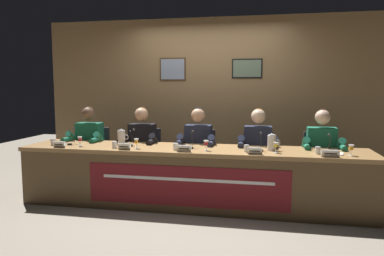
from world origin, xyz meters
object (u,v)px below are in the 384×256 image
chair_far_right (319,167)px  water_pitcher_left_side (121,137)px  chair_left (145,161)px  juice_glass_center (206,143)px  juice_glass_right (276,145)px  water_cup_right (246,149)px  juice_glass_far_right (351,148)px  panelist_far_left (87,142)px  water_pitcher_right_side (272,143)px  nameplate_far_left (59,144)px  microphone_far_left (71,139)px  microphone_right (261,145)px  water_cup_center (176,147)px  nameplate_center (184,148)px  microphone_far_right (330,147)px  panelist_far_right (322,150)px  microphone_left (132,140)px  nameplate_right (255,151)px  chair_right (258,165)px  water_cup_far_right (318,151)px  juice_glass_far_left (80,140)px  chair_center (200,163)px  panelist_right (258,148)px  panelist_center (197,146)px  microphone_center (192,142)px  chair_far_left (94,158)px  conference_table (190,167)px  document_stack_far_right (333,153)px  water_cup_far_left (53,142)px  nameplate_far_right (330,153)px  panelist_left (141,144)px

chair_far_right → water_pitcher_left_side: 2.66m
chair_left → juice_glass_center: chair_left is taller
juice_glass_right → water_cup_right: bearing=-178.3°
juice_glass_right → juice_glass_far_right: size_ratio=1.00×
panelist_far_left → water_pitcher_right_side: bearing=-8.2°
juice_glass_center → nameplate_far_left: bearing=-175.7°
microphone_far_left → microphone_right: bearing=-0.2°
nameplate_far_left → water_cup_center: water_cup_center is taller
nameplate_center → water_pitcher_right_side: (1.01, 0.30, 0.05)m
microphone_far_right → water_pitcher_right_side: 0.65m
juice_glass_right → panelist_far_right: panelist_far_right is taller
nameplate_center → panelist_far_right: size_ratio=0.14×
microphone_left → juice_glass_center: size_ratio=1.74×
microphone_far_left → nameplate_right: 2.42m
microphone_far_right → water_pitcher_right_side: (-0.65, 0.05, 0.02)m
chair_right → water_cup_far_right: (0.68, -0.72, 0.35)m
juice_glass_far_left → chair_center: bearing=26.5°
microphone_far_left → panelist_far_right: (3.24, 0.42, -0.11)m
panelist_right → panelist_center: bearing=180.0°
chair_center → chair_far_right: same height
microphone_center → water_cup_right: bearing=-11.9°
juice_glass_right → juice_glass_far_left: bearing=179.7°
chair_far_left → conference_table: bearing=-23.2°
conference_table → document_stack_far_right: 1.67m
water_cup_right → panelist_far_right: (0.93, 0.54, -0.07)m
water_pitcher_right_side → juice_glass_center: bearing=-168.3°
water_cup_far_left → nameplate_far_right: 3.42m
microphone_right → document_stack_far_right: microphone_right is taller
chair_left → microphone_center: 1.08m
panelist_right → water_pitcher_right_side: panelist_right is taller
nameplate_far_left → nameplate_center: bearing=0.1°
nameplate_far_left → chair_center: (1.64, 0.87, -0.35)m
panelist_far_left → microphone_center: (1.62, -0.40, 0.11)m
chair_far_right → water_cup_far_left: bearing=-168.0°
nameplate_right → document_stack_far_right: bearing=12.4°
panelist_left → nameplate_right: panelist_left is taller
water_cup_far_left → water_pitcher_right_side: bearing=3.2°
chair_center → panelist_right: size_ratio=0.73×
nameplate_far_left → water_cup_center: (1.48, 0.09, -0.00)m
water_cup_far_left → microphone_far_left: size_ratio=0.39×
panelist_far_left → microphone_right: size_ratio=5.62×
panelist_right → document_stack_far_right: panelist_right is taller
nameplate_right → microphone_far_left: bearing=173.9°
water_cup_far_right → water_pitcher_right_side: (-0.51, 0.15, 0.06)m
juice_glass_far_left → microphone_far_left: bearing=150.6°
chair_far_left → nameplate_right: (2.40, -0.87, 0.35)m
microphone_left → chair_right: size_ratio=0.24×
juice_glass_center → water_cup_far_right: bearing=0.5°
microphone_left → microphone_far_right: same height
microphone_far_right → water_pitcher_left_side: bearing=176.8°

